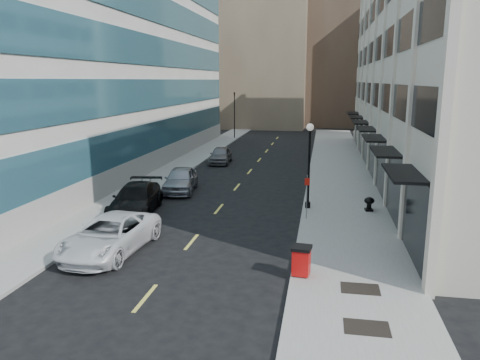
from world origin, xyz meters
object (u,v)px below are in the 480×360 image
(car_grey_sedan, at_px, (221,155))
(lamppost, at_px, (309,158))
(urn_planter, at_px, (369,203))
(traffic_signal, at_px, (234,95))
(sign_post, at_px, (307,191))
(car_silver_sedan, at_px, (181,180))
(car_black_pickup, at_px, (136,199))
(trash_bin, at_px, (301,260))
(car_white_van, at_px, (110,235))

(car_grey_sedan, relative_size, lamppost, 0.87)
(car_grey_sedan, height_order, urn_planter, car_grey_sedan)
(traffic_signal, distance_m, sign_post, 37.44)
(traffic_signal, xyz_separation_m, car_silver_sedan, (1.89, -30.03, -4.87))
(lamppost, bearing_deg, car_silver_sedan, 159.68)
(car_black_pickup, bearing_deg, trash_bin, -45.04)
(traffic_signal, height_order, car_silver_sedan, traffic_signal)
(trash_bin, bearing_deg, lamppost, 97.66)
(car_white_van, relative_size, sign_post, 2.42)
(car_white_van, xyz_separation_m, trash_bin, (8.60, -1.35, -0.03))
(car_silver_sedan, height_order, car_grey_sedan, car_silver_sedan)
(traffic_signal, bearing_deg, car_silver_sedan, -86.39)
(car_white_van, bearing_deg, car_silver_sedan, 95.81)
(car_silver_sedan, distance_m, car_grey_sedan, 11.61)
(sign_post, height_order, urn_planter, sign_post)
(car_black_pickup, distance_m, car_grey_sedan, 17.40)
(car_silver_sedan, height_order, urn_planter, car_silver_sedan)
(trash_bin, xyz_separation_m, lamppost, (-0.10, 10.02, 2.39))
(car_silver_sedan, bearing_deg, traffic_signal, 86.26)
(car_grey_sedan, xyz_separation_m, urn_planter, (12.16, -14.95, -0.12))
(car_black_pickup, relative_size, trash_bin, 4.89)
(car_black_pickup, height_order, trash_bin, car_black_pickup)
(car_white_van, xyz_separation_m, lamppost, (8.50, 8.67, 2.35))
(traffic_signal, relative_size, sign_post, 2.85)
(lamppost, distance_m, sign_post, 2.71)
(car_white_van, relative_size, urn_planter, 7.31)
(traffic_signal, relative_size, lamppost, 1.35)
(car_white_van, relative_size, lamppost, 1.15)
(car_white_van, distance_m, car_grey_sedan, 23.58)
(lamppost, bearing_deg, urn_planter, -0.71)
(car_grey_sedan, bearing_deg, traffic_signal, 92.61)
(car_silver_sedan, relative_size, urn_planter, 6.14)
(car_black_pickup, height_order, car_silver_sedan, car_silver_sedan)
(car_silver_sedan, height_order, sign_post, sign_post)
(traffic_signal, distance_m, lamppost, 35.13)
(car_white_van, bearing_deg, traffic_signal, 97.00)
(urn_planter, bearing_deg, car_grey_sedan, 129.13)
(car_black_pickup, height_order, lamppost, lamppost)
(traffic_signal, bearing_deg, sign_post, -73.13)
(sign_post, distance_m, urn_planter, 4.34)
(car_grey_sedan, relative_size, sign_post, 1.84)
(urn_planter, bearing_deg, trash_bin, -109.06)
(car_silver_sedan, relative_size, car_grey_sedan, 1.11)
(car_black_pickup, distance_m, urn_planter, 13.61)
(lamppost, bearing_deg, car_black_pickup, -166.03)
(car_white_van, relative_size, car_grey_sedan, 1.32)
(car_white_van, xyz_separation_m, car_grey_sedan, (-0.12, 23.58, -0.06))
(car_silver_sedan, xyz_separation_m, sign_post, (8.91, -5.59, 0.87))
(car_white_van, relative_size, car_silver_sedan, 1.19)
(trash_bin, distance_m, urn_planter, 10.56)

